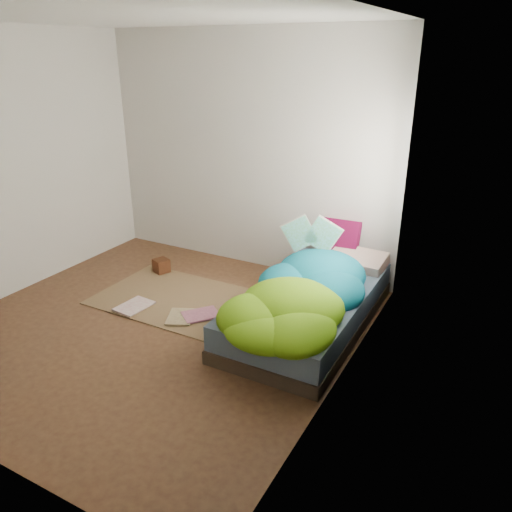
{
  "coord_description": "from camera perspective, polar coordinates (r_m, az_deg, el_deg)",
  "views": [
    {
      "loc": [
        2.72,
        -3.07,
        2.35
      ],
      "look_at": [
        0.66,
        0.75,
        0.56
      ],
      "focal_mm": 35.0,
      "sensor_mm": 36.0,
      "label": 1
    }
  ],
  "objects": [
    {
      "name": "duvet",
      "position": [
        4.28,
        5.05,
        -3.14
      ],
      "size": [
        0.96,
        1.84,
        0.34
      ],
      "primitive_type": null,
      "color": "#076478",
      "rests_on": "bed"
    },
    {
      "name": "floor_book_a",
      "position": [
        5.15,
        -14.73,
        -5.23
      ],
      "size": [
        0.29,
        0.37,
        0.03
      ],
      "primitive_type": "imported",
      "rotation": [
        0.0,
        0.0,
        -0.09
      ],
      "color": "white",
      "rests_on": "rug"
    },
    {
      "name": "rug",
      "position": [
        5.17,
        -8.99,
        -4.84
      ],
      "size": [
        1.6,
        1.1,
        0.01
      ],
      "primitive_type": "cube",
      "color": "brown",
      "rests_on": "ground"
    },
    {
      "name": "floor_book_c",
      "position": [
        4.82,
        -10.01,
        -6.85
      ],
      "size": [
        0.35,
        0.39,
        0.02
      ],
      "primitive_type": "imported",
      "rotation": [
        0.0,
        0.0,
        0.43
      ],
      "color": "tan",
      "rests_on": "rug"
    },
    {
      "name": "pillow_magenta",
      "position": [
        5.27,
        9.54,
        1.99
      ],
      "size": [
        0.41,
        0.14,
        0.4
      ],
      "primitive_type": "cube",
      "rotation": [
        0.0,
        0.0,
        0.05
      ],
      "color": "#470417",
      "rests_on": "bed"
    },
    {
      "name": "ground",
      "position": [
        4.72,
        -11.53,
        -7.95
      ],
      "size": [
        3.5,
        3.5,
        0.0
      ],
      "primitive_type": "cube",
      "color": "#492A1C",
      "rests_on": "ground"
    },
    {
      "name": "bed",
      "position": [
        4.62,
        6.01,
        -5.93
      ],
      "size": [
        1.0,
        2.0,
        0.34
      ],
      "color": "#36271D",
      "rests_on": "ground"
    },
    {
      "name": "floor_book_b",
      "position": [
        4.9,
        -6.79,
        -6.08
      ],
      "size": [
        0.4,
        0.41,
        0.03
      ],
      "primitive_type": "imported",
      "rotation": [
        0.0,
        0.0,
        -0.67
      ],
      "color": "#B56882",
      "rests_on": "rug"
    },
    {
      "name": "open_book",
      "position": [
        4.77,
        6.35,
        3.58
      ],
      "size": [
        0.48,
        0.24,
        0.29
      ],
      "primitive_type": null,
      "rotation": [
        0.0,
        0.0,
        0.31
      ],
      "color": "#37842B",
      "rests_on": "duvet"
    },
    {
      "name": "wooden_box",
      "position": [
        5.78,
        -10.76,
        -1.08
      ],
      "size": [
        0.2,
        0.2,
        0.15
      ],
      "primitive_type": "cube",
      "rotation": [
        0.0,
        0.0,
        -0.38
      ],
      "color": "#38170C",
      "rests_on": "rug"
    },
    {
      "name": "room_walls",
      "position": [
        4.16,
        -13.07,
        11.8
      ],
      "size": [
        3.54,
        3.54,
        2.62
      ],
      "color": "silver",
      "rests_on": "ground"
    },
    {
      "name": "pillow_floral",
      "position": [
        5.1,
        11.51,
        -0.52
      ],
      "size": [
        0.57,
        0.37,
        0.12
      ],
      "primitive_type": "cube",
      "rotation": [
        0.0,
        0.0,
        -0.06
      ],
      "color": "beige",
      "rests_on": "bed"
    }
  ]
}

